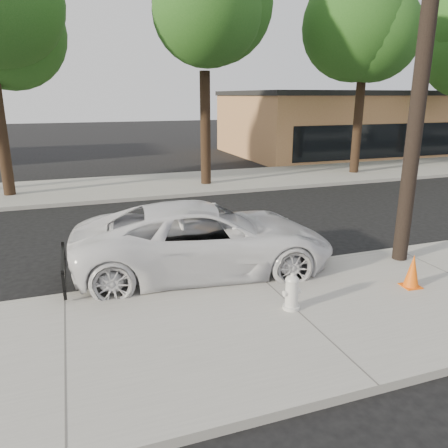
{
  "coord_description": "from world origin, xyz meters",
  "views": [
    {
      "loc": [
        -3.66,
        -10.55,
        3.92
      ],
      "look_at": [
        -0.36,
        -1.25,
        1.0
      ],
      "focal_mm": 35.0,
      "sensor_mm": 36.0,
      "label": 1
    }
  ],
  "objects": [
    {
      "name": "near_sidewalk",
      "position": [
        0.0,
        -4.3,
        0.07
      ],
      "size": [
        90.0,
        4.4,
        0.15
      ],
      "primitive_type": "cube",
      "color": "gray",
      "rests_on": "ground"
    },
    {
      "name": "traffic_cone",
      "position": [
        2.7,
        -4.08,
        0.48
      ],
      "size": [
        0.39,
        0.39,
        0.69
      ],
      "rotation": [
        0.0,
        0.0,
        -0.09
      ],
      "color": "#F65E0C",
      "rests_on": "near_sidewalk"
    },
    {
      "name": "building_main",
      "position": [
        16.0,
        16.0,
        2.0
      ],
      "size": [
        18.0,
        10.0,
        4.0
      ],
      "primitive_type": "cube",
      "color": "#AA6B47",
      "rests_on": "ground"
    },
    {
      "name": "fire_hydrant",
      "position": [
        -0.07,
        -4.12,
        0.47
      ],
      "size": [
        0.34,
        0.32,
        0.66
      ],
      "rotation": [
        0.0,
        0.0,
        0.07
      ],
      "color": "silver",
      "rests_on": "near_sidewalk"
    },
    {
      "name": "police_cruiser",
      "position": [
        -0.94,
        -1.58,
        0.81
      ],
      "size": [
        6.07,
        3.35,
        1.61
      ],
      "primitive_type": "imported",
      "rotation": [
        0.0,
        0.0,
        1.45
      ],
      "color": "white",
      "rests_on": "ground"
    },
    {
      "name": "far_sidewalk",
      "position": [
        0.0,
        8.5,
        0.07
      ],
      "size": [
        90.0,
        5.0,
        0.15
      ],
      "primitive_type": "cube",
      "color": "gray",
      "rests_on": "ground"
    },
    {
      "name": "utility_pole",
      "position": [
        3.6,
        -2.7,
        4.7
      ],
      "size": [
        1.4,
        0.34,
        9.0
      ],
      "color": "black",
      "rests_on": "near_sidewalk"
    },
    {
      "name": "ground",
      "position": [
        0.0,
        0.0,
        0.0
      ],
      "size": [
        120.0,
        120.0,
        0.0
      ],
      "primitive_type": "plane",
      "color": "black",
      "rests_on": "ground"
    },
    {
      "name": "curb_near",
      "position": [
        0.0,
        -2.1,
        0.07
      ],
      "size": [
        90.0,
        0.12,
        0.16
      ],
      "primitive_type": "cube",
      "color": "#9E9B93",
      "rests_on": "ground"
    },
    {
      "name": "tree_d",
      "position": [
        10.2,
        7.95,
        6.37
      ],
      "size": [
        4.5,
        4.35,
        8.75
      ],
      "color": "black",
      "rests_on": "far_sidewalk"
    },
    {
      "name": "tree_c",
      "position": [
        2.22,
        7.64,
        6.91
      ],
      "size": [
        4.96,
        4.8,
        9.55
      ],
      "color": "black",
      "rests_on": "far_sidewalk"
    }
  ]
}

